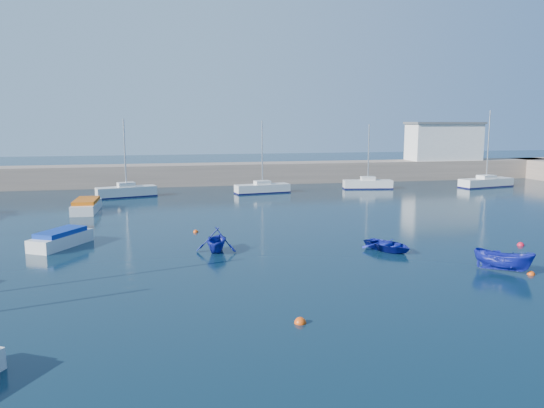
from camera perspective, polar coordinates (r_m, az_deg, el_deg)
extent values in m
plane|color=#0B202F|center=(24.91, 10.47, -9.81)|extent=(220.00, 220.00, 0.00)
cube|color=gray|center=(68.68, -4.41, 3.28)|extent=(96.00, 4.50, 2.60)
cube|color=silver|center=(78.34, 17.99, 6.34)|extent=(10.00, 4.00, 5.00)
cube|color=silver|center=(58.26, -15.38, 1.26)|extent=(6.40, 3.37, 1.11)
cylinder|color=#B7BABC|center=(57.88, -15.55, 5.29)|extent=(0.17, 0.17, 7.09)
cube|color=silver|center=(59.46, -1.04, 1.67)|extent=(6.34, 2.67, 0.99)
cylinder|color=#B7BABC|center=(59.09, -1.05, 5.54)|extent=(0.14, 0.14, 7.06)
cube|color=silver|center=(64.30, 10.26, 2.09)|extent=(5.94, 2.54, 1.04)
cylinder|color=#B7BABC|center=(63.97, 10.35, 5.49)|extent=(0.15, 0.15, 6.61)
cube|color=silver|center=(70.10, 22.03, 2.14)|extent=(7.40, 3.45, 1.05)
cylinder|color=#B7BABC|center=(69.77, 22.25, 5.92)|extent=(0.15, 0.15, 8.21)
cube|color=silver|center=(36.51, -21.74, -3.66)|extent=(3.62, 4.66, 0.80)
cube|color=navy|center=(36.40, -21.79, -2.82)|extent=(2.99, 3.65, 0.30)
cube|color=silver|center=(49.89, -19.33, -0.31)|extent=(2.10, 5.57, 0.83)
cube|color=#C3540A|center=(49.81, -19.36, 0.34)|extent=(1.96, 4.19, 0.31)
imported|color=#161F9B|center=(33.67, 12.38, -4.36)|extent=(3.56, 3.98, 0.68)
imported|color=#161F9B|center=(32.72, -5.98, -3.84)|extent=(3.11, 3.39, 1.50)
imported|color=#161F9B|center=(30.83, 23.63, -5.63)|extent=(2.91, 3.09, 1.19)
sphere|color=#DC450B|center=(21.56, 3.06, -12.67)|extent=(0.49, 0.49, 0.49)
sphere|color=red|center=(37.90, 25.17, -4.06)|extent=(0.44, 0.44, 0.44)
sphere|color=#DC450B|center=(38.76, -8.20, -3.03)|extent=(0.38, 0.38, 0.38)
sphere|color=#DC450B|center=(31.03, 26.09, -6.84)|extent=(0.40, 0.40, 0.40)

